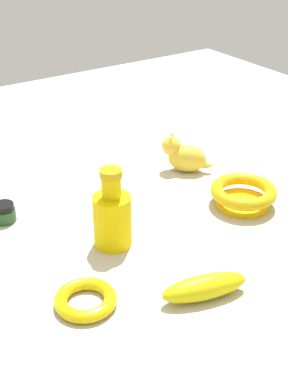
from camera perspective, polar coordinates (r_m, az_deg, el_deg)
name	(u,v)px	position (r m, az deg, el deg)	size (l,w,h in m)	color
ground	(144,219)	(1.13, 0.00, -2.85)	(2.00, 2.00, 0.00)	#BCB29E
bangle	(86,300)	(0.91, -6.22, -11.29)	(0.11, 0.11, 0.02)	#D8BC0A
nail_polish_jar	(4,213)	(1.15, -14.62, -2.12)	(0.05, 0.05, 0.04)	#214A26
cat_figurine	(184,155)	(1.31, 4.22, 3.93)	(0.10, 0.10, 0.09)	gold
banana	(205,287)	(0.92, 6.44, -10.01)	(0.15, 0.04, 0.04)	#CDC30D
bowl	(243,194)	(1.18, 10.49, -0.16)	(0.14, 0.14, 0.05)	#F9BB08
bottle_short	(112,216)	(1.02, -3.39, -2.57)	(0.07, 0.07, 0.16)	#E1BD04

